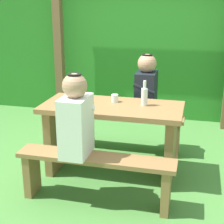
{
  "coord_description": "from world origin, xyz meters",
  "views": [
    {
      "loc": [
        0.8,
        -3.2,
        1.74
      ],
      "look_at": [
        0.0,
        0.0,
        0.67
      ],
      "focal_mm": 55.52,
      "sensor_mm": 36.0,
      "label": 1
    }
  ],
  "objects_px": {
    "picnic_table": "(112,127)",
    "person_white_shirt": "(76,118)",
    "bench_far": "(124,124)",
    "bottle_left": "(144,96)",
    "person_black_coat": "(146,88)",
    "drinking_glass": "(115,98)",
    "bench_near": "(96,169)"
  },
  "relations": [
    {
      "from": "picnic_table",
      "to": "bench_far",
      "type": "bearing_deg",
      "value": 90.0
    },
    {
      "from": "person_black_coat",
      "to": "drinking_glass",
      "type": "xyz_separation_m",
      "value": [
        -0.25,
        -0.47,
        -0.0
      ]
    },
    {
      "from": "picnic_table",
      "to": "bottle_left",
      "type": "relative_size",
      "value": 5.57
    },
    {
      "from": "person_black_coat",
      "to": "drinking_glass",
      "type": "distance_m",
      "value": 0.53
    },
    {
      "from": "picnic_table",
      "to": "bench_near",
      "type": "bearing_deg",
      "value": -90.0
    },
    {
      "from": "drinking_glass",
      "to": "person_black_coat",
      "type": "bearing_deg",
      "value": 61.79
    },
    {
      "from": "picnic_table",
      "to": "person_white_shirt",
      "type": "height_order",
      "value": "person_white_shirt"
    },
    {
      "from": "picnic_table",
      "to": "person_white_shirt",
      "type": "bearing_deg",
      "value": -105.98
    },
    {
      "from": "drinking_glass",
      "to": "bottle_left",
      "type": "relative_size",
      "value": 0.31
    },
    {
      "from": "person_white_shirt",
      "to": "person_black_coat",
      "type": "bearing_deg",
      "value": 70.3
    },
    {
      "from": "picnic_table",
      "to": "person_white_shirt",
      "type": "relative_size",
      "value": 1.95
    },
    {
      "from": "person_black_coat",
      "to": "person_white_shirt",
      "type": "bearing_deg",
      "value": -109.7
    },
    {
      "from": "picnic_table",
      "to": "bench_far",
      "type": "xyz_separation_m",
      "value": [
        0.0,
        0.59,
        -0.18
      ]
    },
    {
      "from": "person_black_coat",
      "to": "drinking_glass",
      "type": "height_order",
      "value": "person_black_coat"
    },
    {
      "from": "drinking_glass",
      "to": "bottle_left",
      "type": "xyz_separation_m",
      "value": [
        0.31,
        -0.05,
        0.06
      ]
    },
    {
      "from": "bench_near",
      "to": "drinking_glass",
      "type": "height_order",
      "value": "drinking_glass"
    },
    {
      "from": "picnic_table",
      "to": "drinking_glass",
      "type": "bearing_deg",
      "value": 90.45
    },
    {
      "from": "picnic_table",
      "to": "bench_far",
      "type": "relative_size",
      "value": 1.0
    },
    {
      "from": "picnic_table",
      "to": "person_black_coat",
      "type": "relative_size",
      "value": 1.95
    },
    {
      "from": "bench_near",
      "to": "bottle_left",
      "type": "height_order",
      "value": "bottle_left"
    },
    {
      "from": "bench_near",
      "to": "person_white_shirt",
      "type": "height_order",
      "value": "person_white_shirt"
    },
    {
      "from": "person_white_shirt",
      "to": "bench_near",
      "type": "bearing_deg",
      "value": -1.13
    },
    {
      "from": "bench_far",
      "to": "person_black_coat",
      "type": "xyz_separation_m",
      "value": [
        0.25,
        -0.0,
        0.46
      ]
    },
    {
      "from": "person_black_coat",
      "to": "picnic_table",
      "type": "bearing_deg",
      "value": -113.26
    },
    {
      "from": "bench_far",
      "to": "bench_near",
      "type": "bearing_deg",
      "value": -90.0
    },
    {
      "from": "bench_far",
      "to": "bottle_left",
      "type": "xyz_separation_m",
      "value": [
        0.31,
        -0.52,
        0.51
      ]
    },
    {
      "from": "person_white_shirt",
      "to": "picnic_table",
      "type": "bearing_deg",
      "value": 74.02
    },
    {
      "from": "bench_near",
      "to": "drinking_glass",
      "type": "relative_size",
      "value": 17.72
    },
    {
      "from": "bottle_left",
      "to": "bench_near",
      "type": "bearing_deg",
      "value": -115.5
    },
    {
      "from": "drinking_glass",
      "to": "picnic_table",
      "type": "bearing_deg",
      "value": -89.55
    },
    {
      "from": "picnic_table",
      "to": "bottle_left",
      "type": "bearing_deg",
      "value": 11.79
    },
    {
      "from": "bench_far",
      "to": "person_white_shirt",
      "type": "xyz_separation_m",
      "value": [
        -0.17,
        -1.18,
        0.46
      ]
    }
  ]
}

